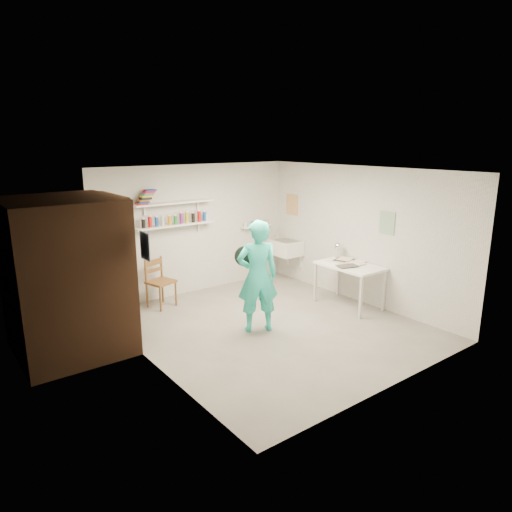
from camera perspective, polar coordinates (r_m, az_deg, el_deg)
floor at (r=7.21m, az=1.95°, el=-8.82°), size 4.00×4.50×0.02m
ceiling at (r=6.65m, az=2.12°, el=10.75°), size 4.00×4.50×0.02m
wall_back at (r=8.66m, az=-7.48°, el=3.36°), size 4.00×0.02×2.40m
wall_front at (r=5.34m, az=17.58°, el=-4.00°), size 4.00×0.02×2.40m
wall_left at (r=5.81m, az=-13.52°, el=-2.27°), size 0.02×4.50×2.40m
wall_right at (r=8.22m, az=12.96°, el=2.55°), size 0.02×4.50×2.40m
doorway_recess at (r=6.81m, az=-16.88°, el=-1.82°), size 0.02×0.90×2.00m
corridor_box at (r=6.60m, az=-22.67°, el=-2.37°), size 1.40×1.50×2.10m
door_lintel at (r=6.62m, az=-17.37°, el=6.98°), size 0.06×1.05×0.10m
door_jamb_near at (r=6.37m, az=-15.11°, el=-2.80°), size 0.06×0.10×2.00m
door_jamb_far at (r=7.28m, az=-18.13°, el=-0.92°), size 0.06×0.10×2.00m
shelf_lower at (r=8.28m, az=-10.07°, el=3.83°), size 1.50×0.22×0.03m
shelf_upper at (r=8.22m, az=-10.19°, el=6.57°), size 1.50×0.22×0.03m
ledge_shelf at (r=9.33m, az=0.02°, el=3.76°), size 0.70×0.14×0.03m
poster_left at (r=5.78m, az=-13.73°, el=1.21°), size 0.01×0.28×0.36m
poster_right_a at (r=9.38m, az=4.52°, el=6.44°), size 0.01×0.34×0.42m
poster_right_b at (r=7.82m, az=16.06°, el=4.00°), size 0.01×0.30×0.38m
belfast_sink at (r=9.31m, az=3.73°, el=1.07°), size 0.48×0.60×0.30m
man at (r=6.78m, az=0.19°, el=-2.56°), size 0.73×0.63×1.71m
wall_clock at (r=6.81m, az=-1.43°, el=-0.01°), size 0.29×0.16×0.31m
wooden_chair at (r=8.05m, az=-11.81°, el=-3.19°), size 0.51×0.50×0.89m
work_table at (r=8.09m, az=11.51°, el=-3.63°), size 0.67×1.12×0.75m
desk_lamp at (r=8.35m, az=10.25°, el=1.22°), size 0.14×0.14×0.14m
spray_cans at (r=8.27m, az=-10.10°, el=4.51°), size 1.34×0.06×0.17m
book_stack at (r=7.99m, az=-13.57°, el=7.20°), size 0.34×0.14×0.25m
ledge_pots at (r=9.32m, az=0.02°, el=4.13°), size 0.48×0.07×0.09m
papers at (r=7.98m, az=11.64°, el=-0.97°), size 0.30×0.22×0.03m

